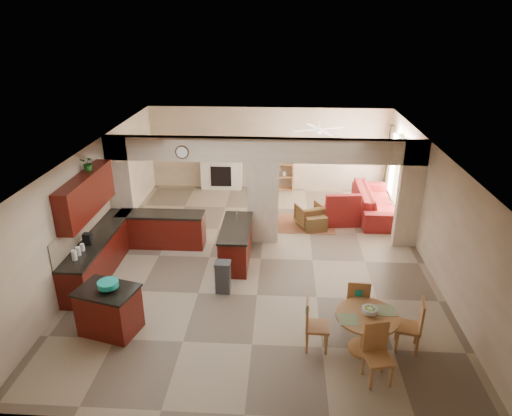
# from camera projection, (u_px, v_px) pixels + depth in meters

# --- Properties ---
(floor) EXTENTS (10.00, 10.00, 0.00)m
(floor) POSITION_uv_depth(u_px,v_px,m) (261.00, 259.00, 11.30)
(floor) COLOR gray
(floor) RESTS_ON ground
(ceiling) EXTENTS (10.00, 10.00, 0.00)m
(ceiling) POSITION_uv_depth(u_px,v_px,m) (261.00, 149.00, 10.20)
(ceiling) COLOR white
(ceiling) RESTS_ON wall_back
(wall_back) EXTENTS (8.00, 0.00, 8.00)m
(wall_back) POSITION_uv_depth(u_px,v_px,m) (269.00, 149.00, 15.34)
(wall_back) COLOR beige
(wall_back) RESTS_ON floor
(wall_front) EXTENTS (8.00, 0.00, 8.00)m
(wall_front) POSITION_uv_depth(u_px,v_px,m) (242.00, 350.00, 6.16)
(wall_front) COLOR beige
(wall_front) RESTS_ON floor
(wall_left) EXTENTS (0.00, 10.00, 10.00)m
(wall_left) POSITION_uv_depth(u_px,v_px,m) (95.00, 203.00, 10.97)
(wall_left) COLOR beige
(wall_left) RESTS_ON floor
(wall_right) EXTENTS (0.00, 10.00, 10.00)m
(wall_right) POSITION_uv_depth(u_px,v_px,m) (434.00, 211.00, 10.53)
(wall_right) COLOR beige
(wall_right) RESTS_ON floor
(partition_left_pier) EXTENTS (0.60, 0.25, 2.80)m
(partition_left_pier) POSITION_uv_depth(u_px,v_px,m) (121.00, 188.00, 11.87)
(partition_left_pier) COLOR beige
(partition_left_pier) RESTS_ON floor
(partition_center_pier) EXTENTS (0.80, 0.25, 2.20)m
(partition_center_pier) POSITION_uv_depth(u_px,v_px,m) (263.00, 202.00, 11.79)
(partition_center_pier) COLOR beige
(partition_center_pier) RESTS_ON floor
(partition_right_pier) EXTENTS (0.60, 0.25, 2.80)m
(partition_right_pier) POSITION_uv_depth(u_px,v_px,m) (410.00, 195.00, 11.46)
(partition_right_pier) COLOR beige
(partition_right_pier) RESTS_ON floor
(partition_header) EXTENTS (8.00, 0.25, 0.60)m
(partition_header) POSITION_uv_depth(u_px,v_px,m) (263.00, 150.00, 11.24)
(partition_header) COLOR beige
(partition_header) RESTS_ON partition_center_pier
(kitchen_counter) EXTENTS (2.52, 3.29, 1.48)m
(kitchen_counter) POSITION_uv_depth(u_px,v_px,m) (126.00, 243.00, 11.07)
(kitchen_counter) COLOR #3D0E07
(kitchen_counter) RESTS_ON floor
(upper_cabinets) EXTENTS (0.35, 2.40, 0.90)m
(upper_cabinets) POSITION_uv_depth(u_px,v_px,m) (86.00, 195.00, 10.02)
(upper_cabinets) COLOR #3D0E07
(upper_cabinets) RESTS_ON wall_left
(peninsula) EXTENTS (0.70, 1.85, 0.91)m
(peninsula) POSITION_uv_depth(u_px,v_px,m) (236.00, 244.00, 11.05)
(peninsula) COLOR #3D0E07
(peninsula) RESTS_ON floor
(wall_clock) EXTENTS (0.34, 0.03, 0.34)m
(wall_clock) POSITION_uv_depth(u_px,v_px,m) (182.00, 152.00, 11.23)
(wall_clock) COLOR #4B3019
(wall_clock) RESTS_ON partition_header
(rug) EXTENTS (1.60, 1.30, 0.01)m
(rug) POSITION_uv_depth(u_px,v_px,m) (306.00, 224.00, 13.16)
(rug) COLOR brown
(rug) RESTS_ON floor
(fireplace) EXTENTS (1.60, 0.35, 1.20)m
(fireplace) POSITION_uv_depth(u_px,v_px,m) (221.00, 172.00, 15.59)
(fireplace) COLOR white
(fireplace) RESTS_ON floor
(shelving_unit) EXTENTS (1.00, 0.32, 1.80)m
(shelving_unit) POSITION_uv_depth(u_px,v_px,m) (279.00, 165.00, 15.35)
(shelving_unit) COLOR #A47638
(shelving_unit) RESTS_ON floor
(window_a) EXTENTS (0.02, 0.90, 1.90)m
(window_a) POSITION_uv_depth(u_px,v_px,m) (407.00, 185.00, 12.72)
(window_a) COLOR white
(window_a) RESTS_ON wall_right
(window_b) EXTENTS (0.02, 0.90, 1.90)m
(window_b) POSITION_uv_depth(u_px,v_px,m) (394.00, 166.00, 14.28)
(window_b) COLOR white
(window_b) RESTS_ON wall_right
(glazed_door) EXTENTS (0.02, 0.70, 2.10)m
(glazed_door) POSITION_uv_depth(u_px,v_px,m) (399.00, 180.00, 13.56)
(glazed_door) COLOR white
(glazed_door) RESTS_ON wall_right
(drape_a_left) EXTENTS (0.10, 0.28, 2.30)m
(drape_a_left) POSITION_uv_depth(u_px,v_px,m) (411.00, 192.00, 12.17)
(drape_a_left) COLOR #44231B
(drape_a_left) RESTS_ON wall_right
(drape_a_right) EXTENTS (0.10, 0.28, 2.30)m
(drape_a_right) POSITION_uv_depth(u_px,v_px,m) (401.00, 178.00, 13.27)
(drape_a_right) COLOR #44231B
(drape_a_right) RESTS_ON wall_right
(drape_b_left) EXTENTS (0.10, 0.28, 2.30)m
(drape_b_left) POSITION_uv_depth(u_px,v_px,m) (397.00, 172.00, 13.73)
(drape_b_left) COLOR #44231B
(drape_b_left) RESTS_ON wall_right
(drape_b_right) EXTENTS (0.10, 0.28, 2.30)m
(drape_b_right) POSITION_uv_depth(u_px,v_px,m) (389.00, 160.00, 14.83)
(drape_b_right) COLOR #44231B
(drape_b_right) RESTS_ON wall_right
(ceiling_fan) EXTENTS (1.00, 1.00, 0.10)m
(ceiling_fan) POSITION_uv_depth(u_px,v_px,m) (319.00, 130.00, 12.97)
(ceiling_fan) COLOR white
(ceiling_fan) RESTS_ON ceiling
(kitchen_island) EXTENTS (1.23, 1.01, 0.93)m
(kitchen_island) POSITION_uv_depth(u_px,v_px,m) (109.00, 310.00, 8.55)
(kitchen_island) COLOR #3D0E07
(kitchen_island) RESTS_ON floor
(teal_bowl) EXTENTS (0.38, 0.38, 0.18)m
(teal_bowl) POSITION_uv_depth(u_px,v_px,m) (108.00, 286.00, 8.31)
(teal_bowl) COLOR #169986
(teal_bowl) RESTS_ON kitchen_island
(trash_can) EXTENTS (0.32, 0.27, 0.67)m
(trash_can) POSITION_uv_depth(u_px,v_px,m) (223.00, 278.00, 9.84)
(trash_can) COLOR #2F2E31
(trash_can) RESTS_ON floor
(dining_table) EXTENTS (1.11, 1.11, 0.76)m
(dining_table) POSITION_uv_depth(u_px,v_px,m) (366.00, 327.00, 8.03)
(dining_table) COLOR #A47638
(dining_table) RESTS_ON floor
(fruit_bowl) EXTENTS (0.27, 0.27, 0.14)m
(fruit_bowl) POSITION_uv_depth(u_px,v_px,m) (369.00, 311.00, 7.92)
(fruit_bowl) COLOR #82C229
(fruit_bowl) RESTS_ON dining_table
(sofa) EXTENTS (2.77, 1.10, 0.81)m
(sofa) POSITION_uv_depth(u_px,v_px,m) (376.00, 202.00, 13.65)
(sofa) COLOR maroon
(sofa) RESTS_ON floor
(chaise) EXTENTS (1.06, 0.91, 0.39)m
(chaise) POSITION_uv_depth(u_px,v_px,m) (340.00, 216.00, 13.20)
(chaise) COLOR maroon
(chaise) RESTS_ON floor
(armchair) EXTENTS (0.90, 0.91, 0.64)m
(armchair) POSITION_uv_depth(u_px,v_px,m) (309.00, 215.00, 12.97)
(armchair) COLOR maroon
(armchair) RESTS_ON floor
(ottoman) EXTENTS (0.72, 0.72, 0.43)m
(ottoman) POSITION_uv_depth(u_px,v_px,m) (314.00, 222.00, 12.78)
(ottoman) COLOR maroon
(ottoman) RESTS_ON floor
(plant) EXTENTS (0.37, 0.34, 0.34)m
(plant) POSITION_uv_depth(u_px,v_px,m) (88.00, 163.00, 10.09)
(plant) COLOR #144412
(plant) RESTS_ON upper_cabinets
(chair_north) EXTENTS (0.45, 0.45, 1.02)m
(chair_north) POSITION_uv_depth(u_px,v_px,m) (357.00, 301.00, 8.66)
(chair_north) COLOR #A47638
(chair_north) RESTS_ON floor
(chair_east) EXTENTS (0.49, 0.49, 1.02)m
(chair_east) POSITION_uv_depth(u_px,v_px,m) (414.00, 323.00, 8.04)
(chair_east) COLOR #A47638
(chair_east) RESTS_ON floor
(chair_south) EXTENTS (0.50, 0.50, 1.02)m
(chair_south) POSITION_uv_depth(u_px,v_px,m) (377.00, 350.00, 7.40)
(chair_south) COLOR #A47638
(chair_south) RESTS_ON floor
(chair_west) EXTENTS (0.44, 0.44, 1.02)m
(chair_west) POSITION_uv_depth(u_px,v_px,m) (313.00, 322.00, 8.09)
(chair_west) COLOR #A47638
(chair_west) RESTS_ON floor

